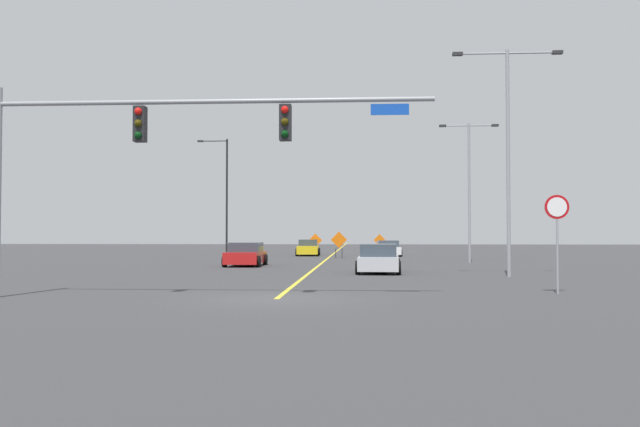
{
  "coord_description": "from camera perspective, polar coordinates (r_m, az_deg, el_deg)",
  "views": [
    {
      "loc": [
        2.39,
        -18.88,
        1.9
      ],
      "look_at": [
        0.14,
        18.66,
        3.03
      ],
      "focal_mm": 36.92,
      "sensor_mm": 36.0,
      "label": 1
    }
  ],
  "objects": [
    {
      "name": "construction_sign_right_lane",
      "position": [
        61.9,
        5.18,
        -2.41
      ],
      "size": [
        1.12,
        0.23,
        1.82
      ],
      "color": "orange",
      "rests_on": "ground"
    },
    {
      "name": "street_lamp_mid_right",
      "position": [
        43.35,
        12.8,
        2.8
      ],
      "size": [
        3.78,
        0.24,
        8.98
      ],
      "color": "gray",
      "rests_on": "ground"
    },
    {
      "name": "road_centre_stripe",
      "position": [
        71.25,
        1.51,
        -3.24
      ],
      "size": [
        0.16,
        104.61,
        0.01
      ],
      "color": "yellow",
      "rests_on": "ground"
    },
    {
      "name": "car_yellow_distant",
      "position": [
        55.91,
        -1.03,
        -3.03
      ],
      "size": [
        2.08,
        4.45,
        1.36
      ],
      "color": "gold",
      "rests_on": "ground"
    },
    {
      "name": "construction_sign_median_near",
      "position": [
        59.07,
        -0.41,
        -2.42
      ],
      "size": [
        1.23,
        0.07,
        1.88
      ],
      "color": "orange",
      "rests_on": "ground"
    },
    {
      "name": "traffic_signal_assembly",
      "position": [
        20.06,
        -14.76,
        6.36
      ],
      "size": [
        12.99,
        0.44,
        6.24
      ],
      "color": "gray",
      "rests_on": "ground"
    },
    {
      "name": "car_white_near",
      "position": [
        55.09,
        5.87,
        -3.06
      ],
      "size": [
        2.24,
        4.68,
        1.3
      ],
      "color": "white",
      "rests_on": "ground"
    },
    {
      "name": "car_red_far",
      "position": [
        38.42,
        -6.45,
        -3.57
      ],
      "size": [
        2.11,
        3.94,
        1.36
      ],
      "color": "red",
      "rests_on": "ground"
    },
    {
      "name": "street_lamp_near_left",
      "position": [
        29.81,
        15.98,
        5.92
      ],
      "size": [
        4.73,
        0.24,
        9.89
      ],
      "color": "gray",
      "rests_on": "ground"
    },
    {
      "name": "street_lamp_far_left",
      "position": [
        53.55,
        -8.26,
        1.88
      ],
      "size": [
        2.49,
        0.24,
        9.51
      ],
      "color": "black",
      "rests_on": "ground"
    },
    {
      "name": "ground",
      "position": [
        19.12,
        -3.8,
        -7.41
      ],
      "size": [
        188.29,
        188.29,
        0.0
      ],
      "primitive_type": "plane",
      "color": "#38383A"
    },
    {
      "name": "construction_sign_left_shoulder",
      "position": [
        50.15,
        1.65,
        -2.41
      ],
      "size": [
        1.24,
        0.33,
        2.03
      ],
      "color": "orange",
      "rests_on": "ground"
    },
    {
      "name": "car_silver_mid",
      "position": [
        31.63,
        5.11,
        -3.97
      ],
      "size": [
        2.24,
        4.29,
        1.38
      ],
      "color": "#B7BABF",
      "rests_on": "ground"
    },
    {
      "name": "stop_sign",
      "position": [
        21.88,
        19.86,
        -0.9
      ],
      "size": [
        0.76,
        0.07,
        3.1
      ],
      "color": "gray",
      "rests_on": "ground"
    }
  ]
}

